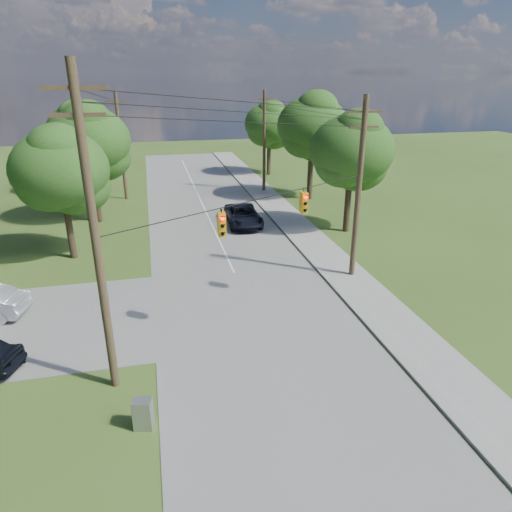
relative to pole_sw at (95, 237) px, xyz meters
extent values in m
plane|color=#36501A|center=(4.60, -0.40, -6.23)|extent=(140.00, 140.00, 0.00)
cube|color=gray|center=(6.60, 4.60, -6.21)|extent=(10.00, 100.00, 0.03)
cube|color=#99968F|center=(13.30, 4.60, -6.17)|extent=(2.60, 100.00, 0.12)
cylinder|color=brown|center=(0.00, 0.00, -0.23)|extent=(0.32, 0.32, 12.00)
cube|color=brown|center=(0.00, 0.00, 4.87)|extent=(2.00, 0.12, 0.14)
cube|color=brown|center=(0.00, 0.00, 4.07)|extent=(1.70, 0.12, 0.14)
cylinder|color=brown|center=(13.50, 7.60, -0.98)|extent=(0.32, 0.32, 10.50)
cube|color=brown|center=(13.50, 7.60, 3.37)|extent=(2.00, 0.12, 0.14)
cube|color=brown|center=(13.50, 7.60, 2.57)|extent=(1.70, 0.12, 0.14)
cylinder|color=brown|center=(13.50, 29.60, -1.23)|extent=(0.32, 0.32, 10.00)
cube|color=brown|center=(13.50, 29.60, 2.87)|extent=(2.00, 0.12, 0.14)
cylinder|color=brown|center=(-0.40, 29.60, -1.23)|extent=(0.32, 0.32, 10.00)
cube|color=brown|center=(-0.40, 29.60, 2.87)|extent=(2.00, 0.12, 0.14)
cylinder|color=black|center=(6.75, 3.80, 4.12)|extent=(13.52, 7.63, 1.53)
cylinder|color=black|center=(6.75, 3.80, 3.72)|extent=(13.52, 7.63, 1.53)
cylinder|color=black|center=(6.75, 3.80, 3.32)|extent=(13.52, 7.63, 1.53)
cylinder|color=black|center=(13.50, 18.60, 3.12)|extent=(0.03, 22.00, 0.53)
cylinder|color=black|center=(-0.20, 14.80, 3.87)|extent=(0.43, 29.60, 2.03)
cylinder|color=black|center=(13.50, 18.60, 2.72)|extent=(0.03, 22.00, 0.53)
cylinder|color=black|center=(-0.20, 14.80, 3.47)|extent=(0.43, 29.60, 2.03)
cylinder|color=black|center=(6.75, 3.80, -0.03)|extent=(13.52, 7.63, 0.04)
cube|color=#E6A40D|center=(4.86, 2.62, -0.75)|extent=(0.32, 0.22, 1.05)
sphere|color=#FF0C05|center=(4.86, 2.48, -0.40)|extent=(0.17, 0.17, 0.17)
cube|color=#E6A40D|center=(4.86, 2.86, -0.75)|extent=(0.32, 0.22, 1.05)
sphere|color=#FF0C05|center=(4.86, 3.00, -0.40)|extent=(0.17, 0.17, 0.17)
cube|color=#E6A40D|center=(9.45, 5.20, -0.75)|extent=(0.32, 0.22, 1.05)
sphere|color=#FF0C05|center=(9.45, 5.06, -0.40)|extent=(0.17, 0.17, 0.17)
cube|color=#E6A40D|center=(9.45, 5.44, -0.75)|extent=(0.32, 0.22, 1.05)
sphere|color=#FF0C05|center=(9.45, 5.58, -0.40)|extent=(0.17, 0.17, 0.17)
cylinder|color=#3E301F|center=(-3.40, 14.60, -4.65)|extent=(0.45, 0.45, 3.15)
ellipsoid|color=#244B16|center=(-3.40, 14.60, -0.29)|extent=(6.00, 6.00, 4.92)
cylinder|color=#3E301F|center=(-2.40, 22.60, -4.48)|extent=(0.50, 0.50, 3.50)
ellipsoid|color=#244B16|center=(-2.40, 22.60, 0.37)|extent=(6.40, 6.40, 5.25)
cylinder|color=#3E301F|center=(-4.40, 32.60, -4.57)|extent=(0.48, 0.47, 3.32)
ellipsoid|color=#244B16|center=(-4.40, 32.60, 0.04)|extent=(6.00, 6.00, 4.92)
cylinder|color=#3E301F|center=(16.60, 15.60, -4.57)|extent=(0.48, 0.48, 3.32)
ellipsoid|color=#244B16|center=(16.60, 15.60, 0.04)|extent=(6.20, 6.20, 5.08)
cylinder|color=#3E301F|center=(17.10, 25.60, -4.39)|extent=(0.52, 0.52, 3.67)
ellipsoid|color=#244B16|center=(17.10, 25.60, 0.70)|extent=(6.60, 6.60, 5.41)
cylinder|color=#3E301F|center=(16.10, 37.60, -4.65)|extent=(0.45, 0.45, 3.15)
ellipsoid|color=#244B16|center=(16.10, 37.60, -0.29)|extent=(5.80, 5.80, 4.76)
imported|color=black|center=(9.10, 18.94, -5.43)|extent=(2.71, 5.62, 1.54)
cube|color=gray|center=(1.10, -2.68, -5.65)|extent=(0.73, 0.60, 1.16)
camera|label=1|loc=(2.05, -15.80, 5.31)|focal=32.00mm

